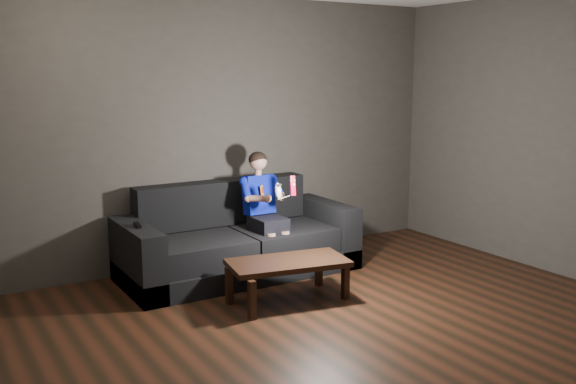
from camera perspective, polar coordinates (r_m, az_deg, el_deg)
floor at (r=4.90m, az=8.14°, el=-12.92°), size 5.00×5.00×0.00m
back_wall at (r=6.63m, az=-5.40°, el=5.43°), size 5.00×0.04×2.70m
sofa at (r=6.29m, az=-4.50°, el=-4.72°), size 2.26×0.97×0.87m
child at (r=6.25m, az=-2.18°, el=-0.74°), size 0.43×0.53×1.06m
wii_remote_red at (r=5.91m, az=0.41°, el=0.57°), size 0.06×0.08×0.19m
nunchuk_white at (r=5.84m, az=-0.89°, el=0.12°), size 0.07×0.10×0.16m
wii_remote_black at (r=5.76m, az=-13.24°, el=-2.87°), size 0.06×0.16×0.03m
coffee_table at (r=5.51m, az=-0.01°, el=-6.58°), size 1.08×0.68×0.37m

